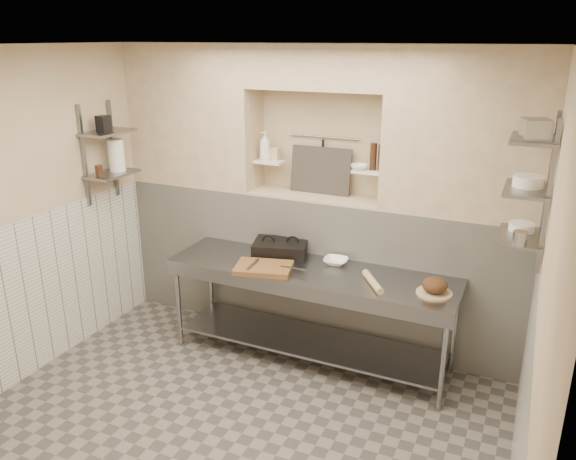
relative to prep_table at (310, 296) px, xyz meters
The scene contains 48 objects.
floor 1.38m from the prep_table, 98.43° to the right, with size 4.00×3.90×0.10m, color #67615C.
ceiling 2.51m from the prep_table, 98.43° to the right, with size 4.00×3.90×0.10m, color silver.
wall_left 2.63m from the prep_table, 152.00° to the right, with size 0.10×3.90×2.80m, color #CBB891.
wall_right 2.34m from the prep_table, 32.26° to the right, with size 0.10×3.90×2.80m, color #CBB891.
wall_back 1.13m from the prep_table, 102.11° to the left, with size 4.00×0.10×2.80m, color #CBB891.
backwall_lower 0.60m from the prep_table, 107.19° to the left, with size 4.00×0.40×1.40m, color silver.
alcove_sill 0.97m from the prep_table, 107.19° to the left, with size 1.30×0.40×0.02m, color #CBB891.
backwall_pillar_left 2.17m from the prep_table, 159.30° to the left, with size 1.35×0.40×1.40m, color #CBB891.
backwall_pillar_right 1.94m from the prep_table, 26.24° to the left, with size 1.35×0.40×1.40m, color #CBB891.
backwall_header 2.05m from the prep_table, 107.19° to the left, with size 1.30×0.40×0.40m, color #CBB891.
wainscot_left 2.47m from the prep_table, 151.35° to the right, with size 0.02×3.90×1.40m, color silver.
wainscot_right 2.17m from the prep_table, 33.10° to the right, with size 0.02×3.90×1.40m, color silver.
alcove_shelf_left 1.38m from the prep_table, 139.99° to the left, with size 0.28×0.16×0.03m, color white.
alcove_shelf_right 1.24m from the prep_table, 60.19° to the left, with size 0.28×0.16×0.03m, color white.
utensil_rail 1.51m from the prep_table, 103.38° to the left, with size 0.02×0.02×0.70m, color gray.
hanging_steel 1.36m from the prep_table, 103.74° to the left, with size 0.02×0.02×0.30m, color black.
splash_panel 1.21m from the prep_table, 104.73° to the left, with size 0.60×0.02×0.45m, color #383330.
shelf_rail_left_a 2.44m from the prep_table, behind, with size 0.03×0.03×0.95m, color slate.
shelf_rail_left_b 2.46m from the prep_table, behind, with size 0.03×0.03×0.95m, color slate.
wall_shelf_left_lower 2.24m from the prep_table, behind, with size 0.30×0.50×0.03m, color slate.
wall_shelf_left_upper 2.43m from the prep_table, behind, with size 0.30×0.50×0.03m, color slate.
shelf_rail_right_a 2.17m from the prep_table, ahead, with size 0.03×0.03×1.05m, color slate.
shelf_rail_right_b 2.19m from the prep_table, 10.49° to the right, with size 0.03×0.03×1.05m, color slate.
wall_shelf_right_lower 1.88m from the prep_table, ahead, with size 0.30×0.50×0.03m, color slate.
wall_shelf_right_mid 2.06m from the prep_table, ahead, with size 0.30×0.50×0.03m, color slate.
wall_shelf_right_upper 2.28m from the prep_table, ahead, with size 0.30×0.50×0.03m, color slate.
prep_table is the anchor object (origin of this frame).
panini_press 0.55m from the prep_table, 151.07° to the left, with size 0.57×0.48×0.13m.
cutting_board 0.50m from the prep_table, 155.00° to the right, with size 0.49×0.34×0.04m, color brown.
knife_blade 0.35m from the prep_table, 130.05° to the right, with size 0.24×0.03×0.01m, color gray.
tongs 0.60m from the prep_table, 155.20° to the right, with size 0.02×0.02×0.24m, color gray.
mixing_bowl 0.39m from the prep_table, 53.98° to the left, with size 0.22×0.22×0.05m, color white.
rolling_pin 0.66m from the prep_table, ahead, with size 0.06×0.06×0.39m, color tan.
bread_board 1.12m from the prep_table, ahead, with size 0.29×0.29×0.02m, color tan.
bread_loaf 1.14m from the prep_table, ahead, with size 0.20×0.20×0.12m, color #4C2D19.
bottle_soap 1.51m from the prep_table, 141.79° to the left, with size 0.11×0.11×0.28m, color white.
jar_alcove 1.43m from the prep_table, 135.70° to the left, with size 0.08×0.08×0.12m, color #CBB891.
bowl_alcove 1.25m from the prep_table, 66.47° to the left, with size 0.15×0.15×0.05m, color white.
condiment_a 1.40m from the prep_table, 53.79° to the left, with size 0.07×0.07×0.24m, color black.
condiment_b 1.38m from the prep_table, 59.09° to the left, with size 0.06×0.06×0.24m, color black.
condiment_c 1.34m from the prep_table, 50.43° to the left, with size 0.07×0.07×0.11m, color white.
jug_left 2.31m from the prep_table, behind, with size 0.15×0.15×0.31m, color white.
jar_left 2.28m from the prep_table, behind, with size 0.07×0.07×0.11m, color black.
box_left_upper 2.49m from the prep_table, behind, with size 0.11×0.11×0.15m, color black.
bowl_right 1.89m from the prep_table, ahead, with size 0.19×0.19×0.06m, color white.
canister_right 1.93m from the prep_table, 11.78° to the right, with size 0.10×0.10×0.10m, color gray.
bowl_right_mid 2.09m from the prep_table, ahead, with size 0.21×0.21×0.08m, color white.
basket_right 2.34m from the prep_table, ahead, with size 0.17×0.21×0.13m, color gray.
Camera 1 is at (1.88, -3.06, 2.85)m, focal length 35.00 mm.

